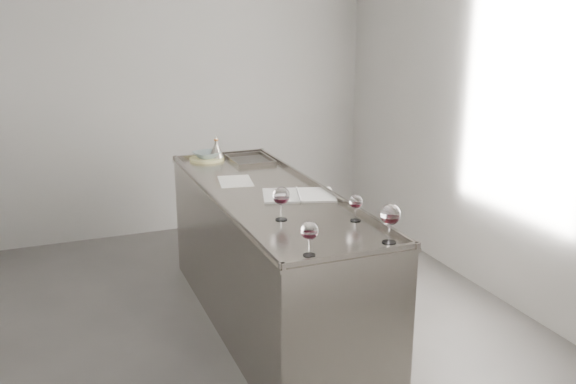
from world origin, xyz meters
name	(u,v)px	position (x,y,z in m)	size (l,w,h in m)	color
room_shell	(203,139)	(0.00, 0.00, 1.40)	(4.54, 5.04, 2.84)	#4F4D4A
counter	(270,260)	(0.50, 0.30, 0.47)	(0.77, 2.42, 0.97)	gray
wine_glass_left	(309,231)	(0.32, -0.78, 1.06)	(0.09, 0.09, 0.18)	white
wine_glass_middle	(281,197)	(0.39, -0.22, 1.08)	(0.10, 0.10, 0.20)	white
wine_glass_right	(390,215)	(0.78, -0.77, 1.09)	(0.11, 0.11, 0.21)	white
wine_glass_small	(356,203)	(0.78, -0.39, 1.05)	(0.08, 0.08, 0.15)	white
notebook	(299,195)	(0.66, 0.18, 0.95)	(0.53, 0.44, 0.02)	silver
loose_paper_top	(235,181)	(0.39, 0.68, 0.94)	(0.23, 0.32, 0.00)	silver
trivet	(207,159)	(0.37, 1.38, 0.95)	(0.28, 0.28, 0.02)	beige
ceramic_bowl	(207,155)	(0.37, 1.38, 0.99)	(0.21, 0.21, 0.05)	#93A8AC
wine_funnel	(216,152)	(0.45, 1.38, 1.00)	(0.14, 0.14, 0.21)	gray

